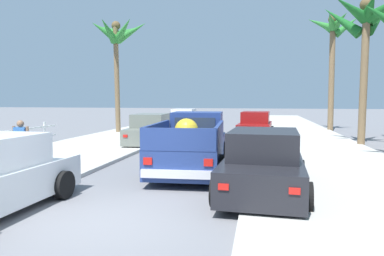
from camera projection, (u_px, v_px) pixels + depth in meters
ground_plane at (111, 222)px, 6.57m from camera, size 160.00×160.00×0.00m
sidewalk_left at (117, 140)px, 19.24m from camera, size 5.18×60.00×0.12m
sidewalk_right at (306, 144)px, 17.40m from camera, size 5.18×60.00×0.12m
curb_left at (138, 140)px, 19.02m from camera, size 0.16×60.00×0.10m
curb_right at (281, 144)px, 17.62m from camera, size 0.16×60.00×0.10m
pickup_truck at (192, 145)px, 11.40m from camera, size 2.43×5.31×1.80m
car_left_near at (255, 126)px, 20.48m from camera, size 2.20×4.33×1.54m
car_right_near at (184, 120)px, 26.22m from camera, size 2.11×4.30×1.54m
car_left_mid at (151, 130)px, 17.54m from camera, size 2.20×4.34×1.54m
car_left_far at (264, 165)px, 8.44m from camera, size 2.20×4.33×1.54m
palm_tree_left_fore at (333, 36)px, 24.67m from camera, size 3.62×3.75×8.11m
palm_tree_right_fore at (118, 38)px, 22.62m from camera, size 3.66×3.54×7.28m
palm_tree_left_back at (366, 22)px, 16.52m from camera, size 3.61×3.35×6.99m
pedestrian at (21, 141)px, 11.37m from camera, size 0.57×0.25×1.59m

